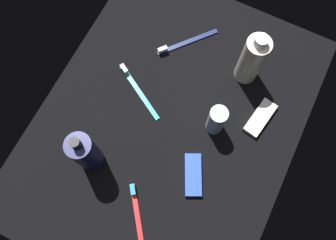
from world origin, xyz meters
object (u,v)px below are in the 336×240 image
(lotion_bottle, at_px, (85,153))
(toothbrush_navy, at_px, (184,43))
(toothbrush_teal, at_px, (137,89))
(snack_bar_blue, at_px, (193,175))
(bodywash_bottle, at_px, (252,59))
(snack_bar_white, at_px, (260,118))
(toothbrush_red, at_px, (137,217))
(deodorant_stick, at_px, (216,120))

(lotion_bottle, xyz_separation_m, toothbrush_navy, (0.39, -0.06, -0.08))
(toothbrush_teal, distance_m, snack_bar_blue, 0.27)
(bodywash_bottle, height_order, snack_bar_blue, bodywash_bottle)
(snack_bar_blue, bearing_deg, snack_bar_white, -49.87)
(toothbrush_red, distance_m, toothbrush_navy, 0.48)
(deodorant_stick, bearing_deg, lotion_bottle, 132.11)
(lotion_bottle, relative_size, toothbrush_teal, 1.15)
(lotion_bottle, height_order, toothbrush_teal, lotion_bottle)
(toothbrush_teal, relative_size, snack_bar_blue, 1.56)
(toothbrush_teal, bearing_deg, lotion_bottle, 176.95)
(toothbrush_teal, relative_size, toothbrush_red, 1.07)
(toothbrush_teal, xyz_separation_m, toothbrush_navy, (0.18, -0.05, 0.00))
(toothbrush_navy, height_order, snack_bar_white, toothbrush_navy)
(toothbrush_navy, xyz_separation_m, snack_bar_blue, (-0.32, -0.18, 0.00))
(deodorant_stick, height_order, toothbrush_red, deodorant_stick)
(bodywash_bottle, height_order, toothbrush_navy, bodywash_bottle)
(bodywash_bottle, xyz_separation_m, toothbrush_teal, (-0.17, 0.24, -0.08))
(toothbrush_red, bearing_deg, toothbrush_teal, 28.07)
(toothbrush_teal, bearing_deg, snack_bar_white, -78.00)
(toothbrush_teal, xyz_separation_m, toothbrush_red, (-0.29, -0.15, 0.00))
(deodorant_stick, xyz_separation_m, snack_bar_white, (0.07, -0.10, -0.05))
(lotion_bottle, bearing_deg, toothbrush_navy, -9.17)
(toothbrush_navy, relative_size, snack_bar_white, 1.39)
(toothbrush_red, bearing_deg, bodywash_bottle, -10.51)
(deodorant_stick, xyz_separation_m, toothbrush_teal, (0.00, 0.22, -0.05))
(snack_bar_blue, bearing_deg, toothbrush_red, 126.74)
(bodywash_bottle, distance_m, deodorant_stick, 0.18)
(deodorant_stick, height_order, toothbrush_teal, deodorant_stick)
(lotion_bottle, distance_m, bodywash_bottle, 0.46)
(toothbrush_red, height_order, snack_bar_white, toothbrush_red)
(bodywash_bottle, xyz_separation_m, snack_bar_white, (-0.10, -0.08, -0.08))
(toothbrush_teal, bearing_deg, snack_bar_blue, -121.42)
(lotion_bottle, bearing_deg, bodywash_bottle, -33.00)
(toothbrush_teal, bearing_deg, toothbrush_red, -151.93)
(snack_bar_white, bearing_deg, bodywash_bottle, 49.42)
(snack_bar_blue, bearing_deg, bodywash_bottle, -27.83)
(snack_bar_white, bearing_deg, snack_bar_blue, 166.36)
(bodywash_bottle, bearing_deg, deodorant_stick, 175.13)
(lotion_bottle, xyz_separation_m, bodywash_bottle, (0.39, -0.25, 0.00))
(bodywash_bottle, relative_size, toothbrush_red, 1.23)
(snack_bar_white, bearing_deg, lotion_bottle, 140.60)
(toothbrush_red, bearing_deg, toothbrush_navy, 12.33)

